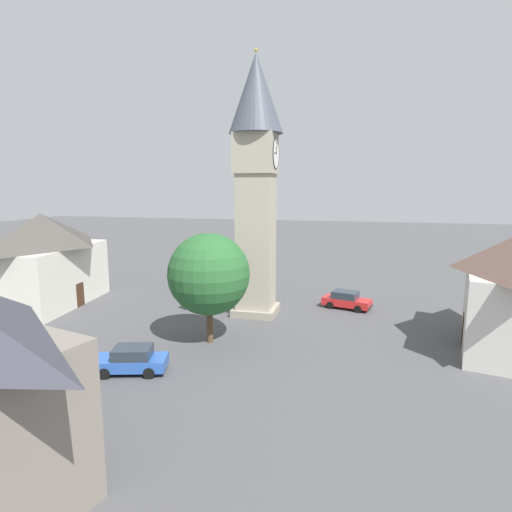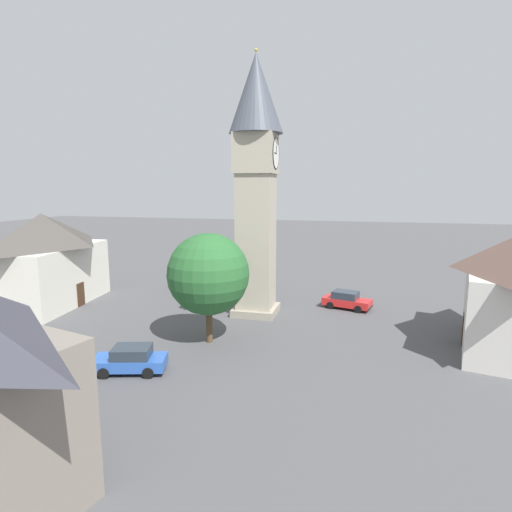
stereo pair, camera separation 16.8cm
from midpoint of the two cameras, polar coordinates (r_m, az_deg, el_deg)
ground_plane at (r=35.11m, az=-0.14°, el=-7.92°), size 200.00×200.00×0.00m
clock_tower at (r=33.55m, az=-0.15°, el=12.47°), size 4.27×4.27×20.96m
car_blue_kerb at (r=25.31m, az=-17.11°, el=-13.58°), size 2.70×4.42×1.53m
car_silver_kerb at (r=43.65m, az=-9.19°, el=-3.54°), size 4.18×1.92×1.53m
car_red_corner at (r=37.10m, az=12.28°, el=-5.96°), size 2.74×4.43×1.53m
pedestrian at (r=36.28m, az=-9.83°, el=-5.83°), size 0.39×0.47×1.69m
tree at (r=27.76m, az=-6.72°, el=-2.53°), size 5.52×5.52×7.53m
building_shop_left at (r=41.29m, az=-27.43°, el=-0.35°), size 11.87×7.92×8.25m
building_corner_back at (r=30.91m, az=31.67°, el=-4.38°), size 10.45×7.24×7.54m
lamp_post at (r=40.77m, az=-4.64°, el=-1.16°), size 0.36×0.36×4.39m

